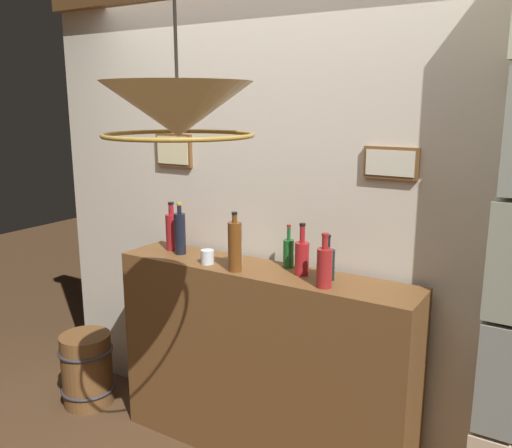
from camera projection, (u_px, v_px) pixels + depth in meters
name	position (u px, v px, depth m)	size (l,w,h in m)	color
panelled_rear_partition	(284.00, 201.00, 2.95)	(3.32, 0.15, 2.65)	beige
bar_shelf_unit	(261.00, 364.00, 2.94)	(1.68, 0.34, 1.08)	brown
liquor_bottle_port	(235.00, 246.00, 2.76)	(0.07, 0.07, 0.31)	brown
liquor_bottle_gin	(324.00, 266.00, 2.52)	(0.07, 0.07, 0.26)	maroon
liquor_bottle_sherry	(172.00, 231.00, 3.16)	(0.07, 0.07, 0.28)	maroon
liquor_bottle_brandy	(327.00, 263.00, 2.64)	(0.08, 0.08, 0.22)	black
liquor_bottle_rye	(302.00, 257.00, 2.71)	(0.07, 0.07, 0.27)	maroon
liquor_bottle_mezcal	(180.00, 233.00, 3.08)	(0.06, 0.06, 0.30)	black
liquor_bottle_rum	(289.00, 252.00, 2.83)	(0.06, 0.06, 0.23)	#175521
glass_tumbler_rocks	(235.00, 254.00, 2.91)	(0.08, 0.08, 0.11)	silver
glass_tumbler_highball	(207.00, 257.00, 2.90)	(0.07, 0.07, 0.08)	silver
pendant_lamp	(178.00, 111.00, 1.88)	(0.54, 0.54, 0.51)	beige
wooden_barrel	(87.00, 369.00, 3.52)	(0.35, 0.35, 0.47)	brown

